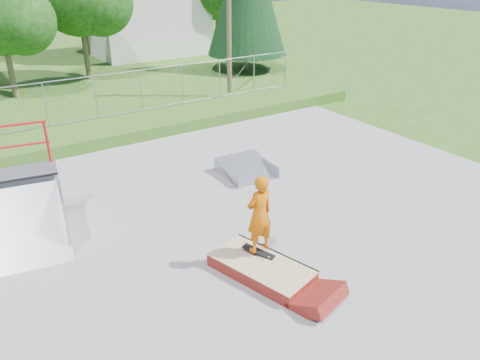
# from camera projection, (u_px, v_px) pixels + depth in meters

# --- Properties ---
(ground) EXTENTS (120.00, 120.00, 0.00)m
(ground) POSITION_uv_depth(u_px,v_px,m) (233.00, 242.00, 12.03)
(ground) COLOR #2D5719
(ground) RESTS_ON ground
(concrete_pad) EXTENTS (20.00, 16.00, 0.04)m
(concrete_pad) POSITION_uv_depth(u_px,v_px,m) (233.00, 241.00, 12.02)
(concrete_pad) COLOR gray
(concrete_pad) RESTS_ON ground
(grass_berm) EXTENTS (24.00, 3.00, 0.50)m
(grass_berm) POSITION_uv_depth(u_px,v_px,m) (107.00, 130.00, 19.08)
(grass_berm) COLOR #2D5719
(grass_berm) RESTS_ON ground
(grind_box) EXTENTS (1.74, 2.59, 0.35)m
(grind_box) POSITION_uv_depth(u_px,v_px,m) (261.00, 269.00, 10.67)
(grind_box) COLOR maroon
(grind_box) RESTS_ON concrete_pad
(flat_bank_ramp) EXTENTS (1.68, 1.79, 0.49)m
(flat_bank_ramp) POSITION_uv_depth(u_px,v_px,m) (247.00, 169.00, 15.60)
(flat_bank_ramp) COLOR #A0A3A8
(flat_bank_ramp) RESTS_ON concrete_pad
(skateboard) EXTENTS (0.56, 0.81, 0.13)m
(skateboard) POSITION_uv_depth(u_px,v_px,m) (259.00, 252.00, 10.90)
(skateboard) COLOR black
(skateboard) RESTS_ON grind_box
(skater) EXTENTS (0.70, 0.48, 1.87)m
(skater) POSITION_uv_depth(u_px,v_px,m) (259.00, 217.00, 10.50)
(skater) COLOR #D06006
(skater) RESTS_ON grind_box
(chain_link_fence) EXTENTS (20.00, 0.06, 1.80)m
(chain_link_fence) POSITION_uv_depth(u_px,v_px,m) (96.00, 97.00, 19.34)
(chain_link_fence) COLOR gray
(chain_link_fence) RESTS_ON grass_berm
(gable_house) EXTENTS (8.40, 6.08, 8.94)m
(gable_house) POSITION_uv_depth(u_px,v_px,m) (145.00, 0.00, 34.47)
(gable_house) COLOR silver
(gable_house) RESTS_ON ground
(utility_pole) EXTENTS (0.24, 0.24, 8.00)m
(utility_pole) POSITION_uv_depth(u_px,v_px,m) (229.00, 17.00, 23.10)
(utility_pole) COLOR brown
(utility_pole) RESTS_ON ground
(tree_left_near) EXTENTS (4.76, 4.48, 6.65)m
(tree_left_near) POSITION_uv_depth(u_px,v_px,m) (5.00, 12.00, 22.77)
(tree_left_near) COLOR brown
(tree_left_near) RESTS_ON ground
(tree_back_mid) EXTENTS (4.08, 3.84, 5.70)m
(tree_back_mid) POSITION_uv_depth(u_px,v_px,m) (86.00, 4.00, 34.06)
(tree_back_mid) COLOR brown
(tree_back_mid) RESTS_ON ground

